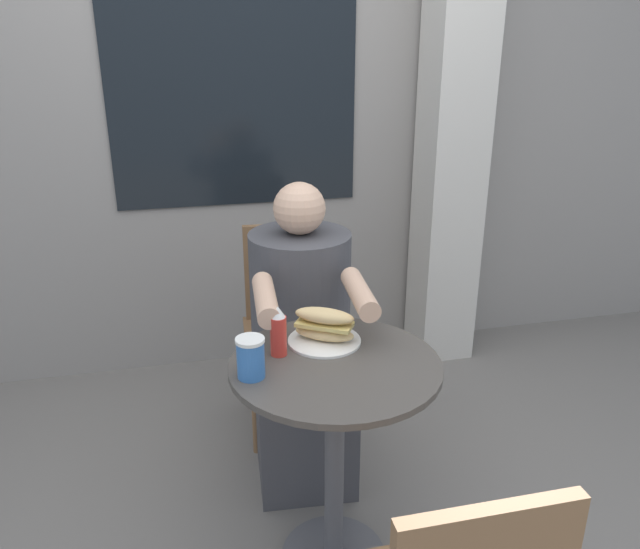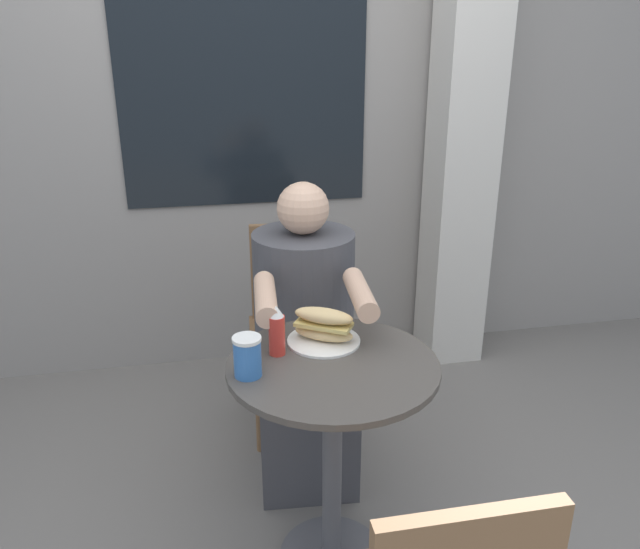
{
  "view_description": "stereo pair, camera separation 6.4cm",
  "coord_description": "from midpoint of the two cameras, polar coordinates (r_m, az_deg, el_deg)",
  "views": [
    {
      "loc": [
        -0.41,
        -1.53,
        1.61
      ],
      "look_at": [
        0.0,
        0.19,
        0.93
      ],
      "focal_mm": 35.0,
      "sensor_mm": 36.0,
      "label": 1
    },
    {
      "loc": [
        -0.35,
        -1.54,
        1.61
      ],
      "look_at": [
        0.0,
        0.19,
        0.93
      ],
      "focal_mm": 35.0,
      "sensor_mm": 36.0,
      "label": 2
    }
  ],
  "objects": [
    {
      "name": "storefront_wall",
      "position": [
        3.05,
        -4.38,
        17.14
      ],
      "size": [
        8.0,
        0.09,
        2.8
      ],
      "color": "gray",
      "rests_on": "ground_plane"
    },
    {
      "name": "lattice_pillar",
      "position": [
        3.13,
        13.63,
        13.01
      ],
      "size": [
        0.28,
        0.28,
        2.4
      ],
      "color": "beige",
      "rests_on": "ground_plane"
    },
    {
      "name": "cafe_table",
      "position": [
        1.92,
        2.13,
        -13.37
      ],
      "size": [
        0.62,
        0.62,
        0.73
      ],
      "color": "#47423D",
      "rests_on": "ground_plane"
    },
    {
      "name": "diner_chair",
      "position": [
        2.66,
        -1.75,
        -3.09
      ],
      "size": [
        0.41,
        0.41,
        0.87
      ],
      "rotation": [
        0.0,
        0.0,
        3.06
      ],
      "color": "brown",
      "rests_on": "ground_plane"
    },
    {
      "name": "seated_diner",
      "position": [
        2.36,
        -0.56,
        -7.33
      ],
      "size": [
        0.41,
        0.68,
        1.13
      ],
      "rotation": [
        0.0,
        0.0,
        3.06
      ],
      "color": "#424247",
      "rests_on": "ground_plane"
    },
    {
      "name": "sandwich_on_plate",
      "position": [
        1.9,
        1.44,
        -4.93
      ],
      "size": [
        0.22,
        0.22,
        0.11
      ],
      "rotation": [
        0.0,
        0.0,
        -0.55
      ],
      "color": "white",
      "rests_on": "cafe_table"
    },
    {
      "name": "drink_cup",
      "position": [
        1.73,
        -5.58,
        -7.47
      ],
      "size": [
        0.08,
        0.08,
        0.12
      ],
      "color": "#336BB7",
      "rests_on": "cafe_table"
    },
    {
      "name": "condiment_bottle",
      "position": [
        1.82,
        -2.96,
        -5.17
      ],
      "size": [
        0.05,
        0.05,
        0.16
      ],
      "color": "red",
      "rests_on": "cafe_table"
    }
  ]
}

